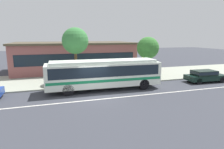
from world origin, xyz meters
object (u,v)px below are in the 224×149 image
at_px(sedan_far_ahead, 205,75).
at_px(pedestrian_standing_by_tree, 99,74).
at_px(transit_bus, 104,73).
at_px(pedestrian_walking_along_curb, 80,73).
at_px(pedestrian_waiting_near_sign, 142,69).
at_px(street_tree_mid_block, 148,48).
at_px(street_tree_near_stop, 75,41).
at_px(bus_stop_sign, 142,66).

height_order(sedan_far_ahead, pedestrian_standing_by_tree, pedestrian_standing_by_tree).
bearing_deg(transit_bus, pedestrian_walking_along_curb, 117.47).
height_order(pedestrian_waiting_near_sign, pedestrian_walking_along_curb, pedestrian_waiting_near_sign).
bearing_deg(street_tree_mid_block, sedan_far_ahead, -41.68).
relative_size(pedestrian_waiting_near_sign, street_tree_near_stop, 0.31).
distance_m(pedestrian_walking_along_curb, bus_stop_sign, 6.77).
bearing_deg(bus_stop_sign, street_tree_near_stop, 164.02).
distance_m(pedestrian_walking_along_curb, street_tree_mid_block, 8.68).
xyz_separation_m(sedan_far_ahead, street_tree_near_stop, (-13.52, 3.96, 3.73)).
height_order(bus_stop_sign, street_tree_near_stop, street_tree_near_stop).
distance_m(bus_stop_sign, street_tree_mid_block, 3.41).
xyz_separation_m(street_tree_near_stop, street_tree_mid_block, (8.69, 0.34, -0.92)).
distance_m(sedan_far_ahead, pedestrian_waiting_near_sign, 6.88).
bearing_deg(pedestrian_walking_along_curb, pedestrian_standing_by_tree, -39.97).
height_order(street_tree_near_stop, street_tree_mid_block, street_tree_near_stop).
relative_size(sedan_far_ahead, pedestrian_walking_along_curb, 2.61).
bearing_deg(pedestrian_waiting_near_sign, pedestrian_standing_by_tree, -167.62).
xyz_separation_m(pedestrian_walking_along_curb, street_tree_near_stop, (-0.37, 0.25, 3.34)).
distance_m(sedan_far_ahead, pedestrian_standing_by_tree, 11.65).
bearing_deg(street_tree_near_stop, street_tree_mid_block, 2.21).
xyz_separation_m(pedestrian_standing_by_tree, bus_stop_sign, (4.78, -0.27, 0.68)).
height_order(sedan_far_ahead, street_tree_near_stop, street_tree_near_stop).
relative_size(sedan_far_ahead, street_tree_mid_block, 0.93).
distance_m(transit_bus, sedan_far_ahead, 11.43).
bearing_deg(pedestrian_walking_along_curb, pedestrian_waiting_near_sign, -1.92).
relative_size(transit_bus, pedestrian_walking_along_curb, 6.26).
height_order(transit_bus, pedestrian_walking_along_curb, transit_bus).
bearing_deg(pedestrian_walking_along_curb, street_tree_near_stop, 145.94).
relative_size(sedan_far_ahead, pedestrian_waiting_near_sign, 2.53).
bearing_deg(pedestrian_waiting_near_sign, street_tree_mid_block, 37.09).
bearing_deg(transit_bus, street_tree_mid_block, 31.15).
bearing_deg(pedestrian_standing_by_tree, street_tree_near_stop, 141.00).
xyz_separation_m(bus_stop_sign, street_tree_near_stop, (-6.88, 1.97, 2.66)).
bearing_deg(street_tree_mid_block, bus_stop_sign, -128.11).
distance_m(transit_bus, pedestrian_waiting_near_sign, 6.32).
xyz_separation_m(pedestrian_walking_along_curb, street_tree_mid_block, (8.32, 0.59, 2.42)).
height_order(pedestrian_waiting_near_sign, street_tree_near_stop, street_tree_near_stop).
height_order(transit_bus, pedestrian_waiting_near_sign, transit_bus).
relative_size(transit_bus, sedan_far_ahead, 2.40).
bearing_deg(pedestrian_waiting_near_sign, street_tree_near_stop, 176.29).
bearing_deg(pedestrian_walking_along_curb, sedan_far_ahead, -15.76).
height_order(pedestrian_waiting_near_sign, street_tree_mid_block, street_tree_mid_block).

